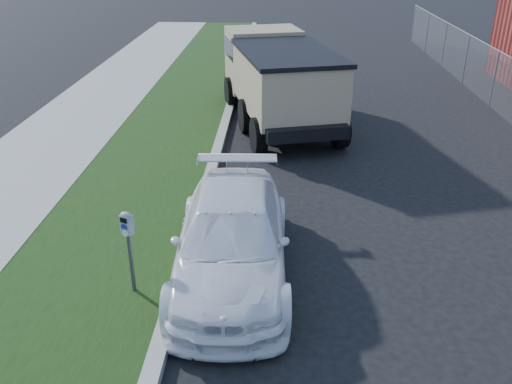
{
  "coord_description": "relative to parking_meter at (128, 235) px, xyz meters",
  "views": [
    {
      "loc": [
        -1.03,
        -7.79,
        5.24
      ],
      "look_at": [
        -1.4,
        1.0,
        1.0
      ],
      "focal_mm": 38.0,
      "sensor_mm": 36.0,
      "label": 1
    }
  ],
  "objects": [
    {
      "name": "ground",
      "position": [
        3.25,
        0.84,
        -1.13
      ],
      "size": [
        120.0,
        120.0,
        0.0
      ],
      "primitive_type": "plane",
      "color": "black",
      "rests_on": "ground"
    },
    {
      "name": "streetside",
      "position": [
        -2.32,
        2.84,
        -1.07
      ],
      "size": [
        6.12,
        50.0,
        0.15
      ],
      "color": "gray",
      "rests_on": "ground"
    },
    {
      "name": "white_wagon",
      "position": [
        1.5,
        0.74,
        -0.47
      ],
      "size": [
        1.99,
        4.62,
        1.33
      ],
      "primitive_type": "imported",
      "rotation": [
        0.0,
        0.0,
        0.03
      ],
      "color": "white",
      "rests_on": "ground"
    },
    {
      "name": "parking_meter",
      "position": [
        0.0,
        0.0,
        0.0
      ],
      "size": [
        0.23,
        0.19,
        1.39
      ],
      "rotation": [
        0.0,
        0.0,
        -0.43
      ],
      "color": "#3F4247",
      "rests_on": "ground"
    },
    {
      "name": "dump_truck",
      "position": [
        2.18,
        8.98,
        0.25
      ],
      "size": [
        3.79,
        6.63,
        2.45
      ],
      "rotation": [
        0.0,
        0.0,
        0.25
      ],
      "color": "black",
      "rests_on": "ground"
    }
  ]
}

